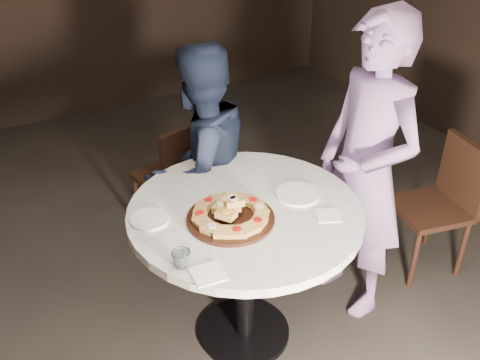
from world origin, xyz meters
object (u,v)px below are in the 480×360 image
object	(u,v)px
table	(245,234)
chair_far	(178,172)
water_glass	(181,259)
diner_navy	(200,168)
focaccia_pile	(230,212)
chair_right	(443,198)
diner_teal	(366,172)
serving_board	(231,219)

from	to	relation	value
table	chair_far	bearing A→B (deg)	85.33
water_glass	diner_navy	xyz separation A→B (m)	(0.50, 0.86, -0.15)
chair_far	table	bearing A→B (deg)	70.09
focaccia_pile	chair_right	size ratio (longest dim) A/B	0.43
chair_right	table	bearing A→B (deg)	-80.03
table	focaccia_pile	bearing A→B (deg)	-155.56
diner_teal	chair_right	bearing A→B (deg)	86.73
focaccia_pile	water_glass	bearing A→B (deg)	-150.37
water_glass	chair_far	bearing A→B (deg)	67.59
serving_board	water_glass	world-z (taller)	water_glass
water_glass	chair_right	world-z (taller)	water_glass
diner_navy	diner_teal	xyz separation A→B (m)	(0.65, -0.66, 0.12)
table	focaccia_pile	world-z (taller)	focaccia_pile
table	chair_right	distance (m)	1.38
serving_board	focaccia_pile	bearing A→B (deg)	74.30
diner_teal	focaccia_pile	bearing A→B (deg)	-91.01
focaccia_pile	diner_navy	bearing A→B (deg)	76.04
focaccia_pile	diner_navy	size ratio (longest dim) A/B	0.25
water_glass	diner_navy	distance (m)	1.00
table	chair_right	world-z (taller)	chair_right
water_glass	diner_teal	distance (m)	1.16
chair_right	diner_navy	size ratio (longest dim) A/B	0.58
table	diner_teal	xyz separation A→B (m)	(0.71, -0.04, 0.17)
water_glass	table	bearing A→B (deg)	28.41
chair_right	diner_teal	world-z (taller)	diner_teal
water_glass	diner_teal	bearing A→B (deg)	9.70
table	diner_teal	distance (m)	0.73
water_glass	diner_teal	xyz separation A→B (m)	(1.15, 0.20, -0.02)
focaccia_pile	water_glass	distance (m)	0.38
table	chair_right	xyz separation A→B (m)	(1.37, -0.06, -0.20)
focaccia_pile	diner_teal	size ratio (longest dim) A/B	0.21
serving_board	table	bearing A→B (deg)	25.77
chair_far	chair_right	size ratio (longest dim) A/B	1.01
chair_right	focaccia_pile	bearing A→B (deg)	-77.98
chair_right	diner_teal	size ratio (longest dim) A/B	0.50
serving_board	water_glass	xyz separation A→B (m)	(-0.33, -0.18, 0.03)
focaccia_pile	chair_right	world-z (taller)	focaccia_pile
table	water_glass	world-z (taller)	water_glass
diner_teal	diner_navy	bearing A→B (deg)	-137.07
focaccia_pile	diner_teal	world-z (taller)	diner_teal
focaccia_pile	chair_far	bearing A→B (deg)	79.95
table	diner_navy	bearing A→B (deg)	84.48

